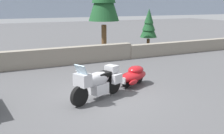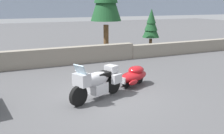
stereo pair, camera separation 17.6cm
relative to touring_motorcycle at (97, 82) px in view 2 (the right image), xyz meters
The scene contains 5 objects.
ground_plane 0.72m from the touring_motorcycle, 20.70° to the left, with size 80.00×80.00×0.00m, color #4C4C4F.
stone_guard_wall 5.56m from the touring_motorcycle, 90.38° to the left, with size 24.00×0.54×0.93m.
touring_motorcycle is the anchor object (origin of this frame).
car_shaped_trailer 2.07m from the touring_motorcycle, 23.99° to the left, with size 2.16×1.25×0.76m.
pine_tree_secondary 10.06m from the touring_motorcycle, 46.92° to the left, with size 1.15×1.15×2.88m.
Camera 2 is at (-3.34, -7.93, 3.14)m, focal length 41.64 mm.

